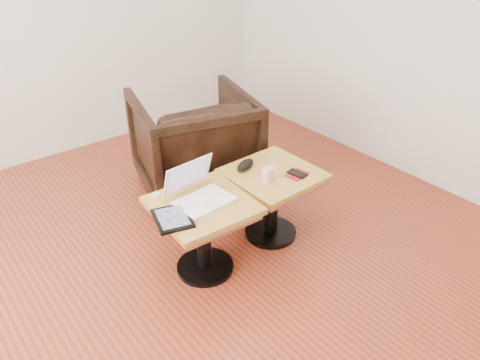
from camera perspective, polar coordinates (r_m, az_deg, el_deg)
room_shell at (r=2.07m, az=-8.98°, el=13.42°), size 4.52×4.52×2.71m
side_table_left at (r=2.73m, az=-4.54°, el=-4.94°), size 0.56×0.56×0.49m
side_table_right at (r=3.03m, az=3.95°, el=-1.05°), size 0.55×0.55×0.49m
laptop at (r=2.67m, az=-5.07°, el=-1.57°), size 0.34×0.31×0.22m
tablet at (r=2.54m, az=-8.23°, el=-4.64°), size 0.25×0.28×0.02m
charging_adapter at (r=2.75m, az=-10.16°, el=-1.79°), size 0.04×0.04×0.02m
glasses_case at (r=2.99m, az=0.64°, el=1.85°), size 0.18×0.13×0.05m
striped_cup at (r=2.85m, az=3.36°, el=0.66°), size 0.08×0.08×0.09m
earbuds_tangle at (r=3.00m, az=3.94°, el=1.49°), size 0.08×0.05×0.01m
phone_on_sleeve at (r=2.94m, az=6.98°, el=0.72°), size 0.15×0.13×0.02m
armchair at (r=3.58m, az=-5.62°, el=4.60°), size 1.02×1.04×0.78m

